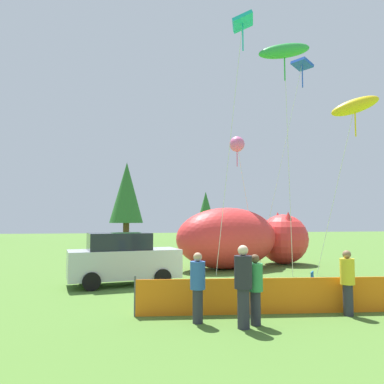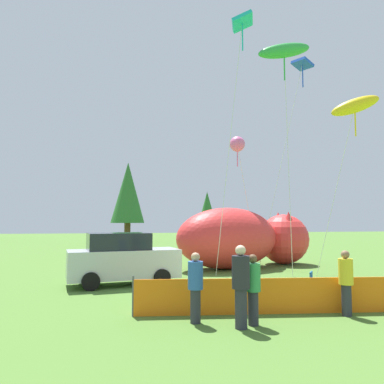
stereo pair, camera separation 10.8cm
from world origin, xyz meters
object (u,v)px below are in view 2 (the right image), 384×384
object	(u,v)px
kite_yellow_hero	(355,106)
kite_pink_octopus	(237,144)
parked_car	(123,259)
inflatable_cat	(243,240)
kite_blue_box	(301,69)
kite_green_fish	(284,52)
spectator_in_black_shirt	(195,284)
spectator_in_blue_shirt	(346,280)
kite_teal_diamond	(242,28)
spectator_in_yellow_shirt	(253,286)
spectator_in_white_shirt	(241,283)
folding_chair	(316,284)

from	to	relation	value
kite_yellow_hero	kite_pink_octopus	bearing A→B (deg)	115.46
parked_car	inflatable_cat	world-z (taller)	inflatable_cat
kite_blue_box	kite_green_fish	bearing A→B (deg)	-125.84
kite_green_fish	kite_pink_octopus	bearing A→B (deg)	92.80
spectator_in_black_shirt	spectator_in_blue_shirt	distance (m)	3.99
kite_teal_diamond	spectator_in_yellow_shirt	bearing A→B (deg)	-106.70
spectator_in_yellow_shirt	kite_green_fish	world-z (taller)	kite_green_fish
inflatable_cat	kite_yellow_hero	world-z (taller)	kite_yellow_hero
kite_blue_box	kite_pink_octopus	size ratio (longest dim) A/B	1.54
spectator_in_black_shirt	spectator_in_white_shirt	distance (m)	1.15
kite_green_fish	kite_yellow_hero	bearing A→B (deg)	-13.41
spectator_in_yellow_shirt	folding_chair	bearing A→B (deg)	38.48
spectator_in_white_shirt	kite_yellow_hero	xyz separation A→B (m)	(6.83, 5.48, 6.20)
spectator_in_yellow_shirt	inflatable_cat	bearing A→B (deg)	72.85
kite_blue_box	kite_teal_diamond	distance (m)	5.56
folding_chair	spectator_in_black_shirt	distance (m)	4.57
spectator_in_black_shirt	kite_blue_box	size ratio (longest dim) A/B	0.15
kite_blue_box	kite_green_fish	world-z (taller)	kite_blue_box
folding_chair	inflatable_cat	bearing A→B (deg)	123.64
spectator_in_blue_shirt	folding_chair	bearing A→B (deg)	84.73
kite_pink_octopus	kite_teal_diamond	size ratio (longest dim) A/B	0.64
kite_teal_diamond	kite_pink_octopus	bearing A→B (deg)	74.92
folding_chair	spectator_in_blue_shirt	size ratio (longest dim) A/B	0.51
folding_chair	kite_yellow_hero	world-z (taller)	kite_yellow_hero
spectator_in_black_shirt	spectator_in_blue_shirt	world-z (taller)	spectator_in_black_shirt
folding_chair	kite_teal_diamond	bearing A→B (deg)	138.34
spectator_in_white_shirt	spectator_in_blue_shirt	size ratio (longest dim) A/B	1.13
spectator_in_white_shirt	kite_yellow_hero	distance (m)	10.73
kite_blue_box	kite_teal_diamond	world-z (taller)	kite_teal_diamond
kite_yellow_hero	kite_green_fish	size ratio (longest dim) A/B	0.76
spectator_in_blue_shirt	kite_blue_box	distance (m)	14.06
spectator_in_yellow_shirt	kite_pink_octopus	size ratio (longest dim) A/B	0.23
inflatable_cat	kite_yellow_hero	xyz separation A→B (m)	(3.27, -5.08, 5.80)
kite_yellow_hero	kite_pink_octopus	xyz separation A→B (m)	(-3.09, 6.50, -0.43)
kite_pink_octopus	kite_teal_diamond	distance (m)	6.80
parked_car	kite_pink_octopus	bearing A→B (deg)	31.46
spectator_in_black_shirt	kite_teal_diamond	world-z (taller)	kite_teal_diamond
parked_car	inflatable_cat	size ratio (longest dim) A/B	0.53
parked_car	kite_pink_octopus	size ratio (longest dim) A/B	0.60
kite_green_fish	inflatable_cat	bearing A→B (deg)	95.94
kite_yellow_hero	kite_teal_diamond	size ratio (longest dim) A/B	0.69
kite_blue_box	kite_green_fish	distance (m)	4.83
parked_car	spectator_in_blue_shirt	size ratio (longest dim) A/B	2.61
spectator_in_yellow_shirt	kite_yellow_hero	size ratio (longest dim) A/B	0.21
spectator_in_black_shirt	kite_blue_box	xyz separation A→B (m)	(7.73, 9.33, 9.78)
parked_car	kite_blue_box	bearing A→B (deg)	11.16
kite_blue_box	spectator_in_yellow_shirt	bearing A→B (deg)	-123.31
parked_car	kite_yellow_hero	distance (m)	11.42
spectator_in_yellow_shirt	parked_car	bearing A→B (deg)	116.33
parked_car	spectator_in_yellow_shirt	bearing A→B (deg)	-73.36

